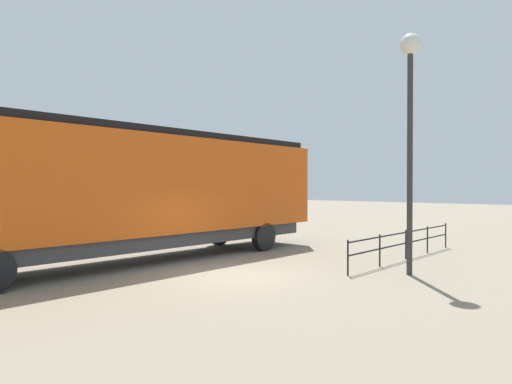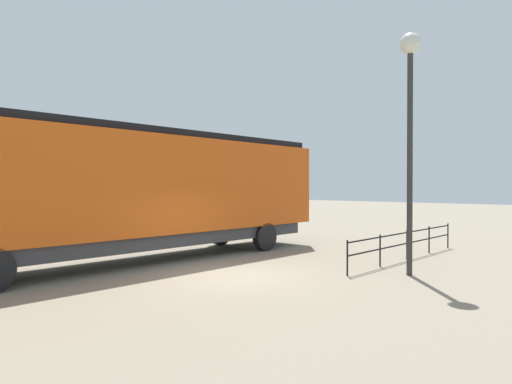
# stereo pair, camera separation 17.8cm
# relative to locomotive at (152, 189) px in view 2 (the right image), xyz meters

# --- Properties ---
(ground_plane) EXTENTS (120.00, 120.00, 0.00)m
(ground_plane) POSITION_rel_locomotive_xyz_m (3.90, 0.08, -2.46)
(ground_plane) COLOR gray
(locomotive) EXTENTS (2.90, 15.19, 4.42)m
(locomotive) POSITION_rel_locomotive_xyz_m (0.00, 0.00, 0.00)
(locomotive) COLOR #D15114
(locomotive) RESTS_ON ground_plane
(lamp_post) EXTENTS (0.60, 0.60, 6.89)m
(lamp_post) POSITION_rel_locomotive_xyz_m (7.57, 3.52, 2.66)
(lamp_post) COLOR #2D2D2D
(lamp_post) RESTS_ON ground_plane
(platform_fence) EXTENTS (0.05, 7.85, 1.01)m
(platform_fence) POSITION_rel_locomotive_xyz_m (6.31, 6.15, -1.79)
(platform_fence) COLOR black
(platform_fence) RESTS_ON ground_plane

